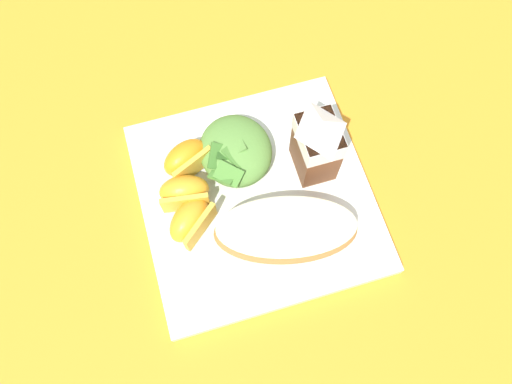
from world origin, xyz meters
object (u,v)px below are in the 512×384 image
green_salad_pile (235,151)px  orange_wedge_front (186,158)px  milk_carton (317,143)px  orange_wedge_rear (191,221)px  orange_wedge_middle (184,192)px  white_plate (256,197)px  cheesy_pizza_bread (286,230)px

green_salad_pile → orange_wedge_front: green_salad_pile is taller
milk_carton → orange_wedge_front: size_ratio=1.58×
green_salad_pile → orange_wedge_rear: size_ratio=1.52×
green_salad_pile → orange_wedge_middle: bearing=-64.5°
orange_wedge_middle → white_plate: bearing=76.0°
cheesy_pizza_bread → green_salad_pile: (-0.11, -0.03, 0.00)m
orange_wedge_front → orange_wedge_rear: bearing=-9.9°
cheesy_pizza_bread → green_salad_pile: green_salad_pile is taller
green_salad_pile → orange_wedge_middle: size_ratio=1.62×
cheesy_pizza_bread → green_salad_pile: size_ratio=1.76×
white_plate → orange_wedge_front: 0.10m
cheesy_pizza_bread → orange_wedge_middle: orange_wedge_middle is taller
orange_wedge_middle → orange_wedge_rear: size_ratio=0.94×
orange_wedge_front → orange_wedge_rear: same height
milk_carton → orange_wedge_front: bearing=-105.9°
milk_carton → orange_wedge_rear: bearing=-77.5°
cheesy_pizza_bread → milk_carton: 0.11m
white_plate → cheesy_pizza_bread: (0.06, 0.02, 0.03)m
cheesy_pizza_bread → milk_carton: bearing=142.2°
milk_carton → white_plate: bearing=-76.0°
orange_wedge_middle → orange_wedge_rear: (0.04, -0.00, 0.00)m
cheesy_pizza_bread → milk_carton: milk_carton is taller
orange_wedge_rear → cheesy_pizza_bread: bearing=68.0°
green_salad_pile → milk_carton: (0.04, 0.09, 0.04)m
milk_carton → cheesy_pizza_bread: bearing=-37.8°
white_plate → orange_wedge_rear: (0.02, -0.09, 0.03)m
white_plate → milk_carton: size_ratio=2.55×
milk_carton → orange_wedge_middle: milk_carton is taller
green_salad_pile → orange_wedge_front: size_ratio=1.51×
white_plate → cheesy_pizza_bread: 0.07m
cheesy_pizza_bread → orange_wedge_rear: orange_wedge_rear is taller
cheesy_pizza_bread → milk_carton: (-0.08, 0.06, 0.04)m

